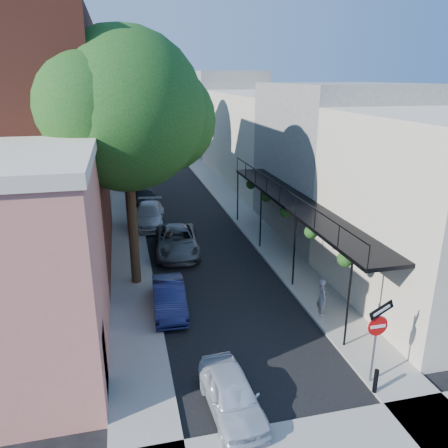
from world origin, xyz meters
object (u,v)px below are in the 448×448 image
parked_car_b (169,298)px  parked_car_f (141,183)px  parked_car_c (177,241)px  bollard (376,381)px  oak_mid (130,117)px  parked_car_e (144,197)px  sign_post (377,329)px  oak_near (135,113)px  pedestrian (322,297)px  oak_far (126,92)px  parked_car_d (149,215)px  parked_car_a (232,394)px

parked_car_b → parked_car_f: parked_car_b is taller
parked_car_b → parked_car_c: parked_car_c is taller
bollard → oak_mid: 19.96m
parked_car_e → sign_post: bearing=-78.4°
sign_post → oak_near: bearing=125.1°
parked_car_e → parked_car_c: bearing=-85.9°
parked_car_c → parked_car_f: size_ratio=1.39×
oak_mid → pedestrian: bearing=-62.4°
oak_far → parked_car_d: 11.53m
parked_car_b → parked_car_c: (1.17, 6.30, 0.08)m
bollard → parked_car_f: size_ratio=0.22×
bollard → parked_car_f: 28.46m
oak_far → pedestrian: 24.25m
sign_post → oak_far: (-6.51, 26.30, 6.22)m
parked_car_c → parked_car_f: bearing=99.4°
parked_car_e → parked_car_f: bearing=87.2°
parked_car_c → sign_post: bearing=-65.1°
parked_car_b → parked_car_c: size_ratio=0.74×
parked_car_b → parked_car_d: size_ratio=0.78×
oak_far → parked_car_b: 21.57m
bollard → parked_car_a: bearing=175.5°
parked_car_f → pedestrian: bearing=-79.8°
oak_far → parked_car_a: 27.57m
parked_car_b → parked_car_c: bearing=81.9°
sign_post → parked_car_e: 23.14m
oak_near → parked_car_a: oak_near is taller
parked_car_e → parked_car_b: bearing=-92.7°
sign_post → parked_car_c: size_ratio=0.60×
oak_mid → parked_car_e: size_ratio=2.49×
parked_car_e → oak_far: bearing=98.1°
parked_car_d → parked_car_e: size_ratio=1.17×
parked_car_c → parked_car_a: bearing=-85.5°
oak_mid → parked_car_a: size_ratio=2.92×
bollard → parked_car_c: (-4.40, 12.91, 0.18)m
bollard → oak_far: 28.58m
bollard → sign_post: bearing=71.4°
parked_car_c → parked_car_e: parked_car_e is taller
parked_car_c → parked_car_f: 15.05m
oak_mid → parked_car_b: bearing=-85.6°
oak_mid → pedestrian: 15.96m
parked_car_c → oak_mid: bearing=117.5°
pedestrian → parked_car_c: bearing=41.0°
oak_far → parked_car_b: oak_far is taller
parked_car_f → pedestrian: (6.00, -23.24, 0.33)m
parked_car_d → parked_car_f: parked_car_d is taller
parked_car_b → parked_car_d: 11.49m
parked_car_a → parked_car_e: (-1.14, 22.49, 0.10)m
sign_post → oak_mid: (-6.58, 17.26, 5.02)m
bollard → pedestrian: bearing=85.1°
oak_far → parked_car_e: size_ratio=2.90×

